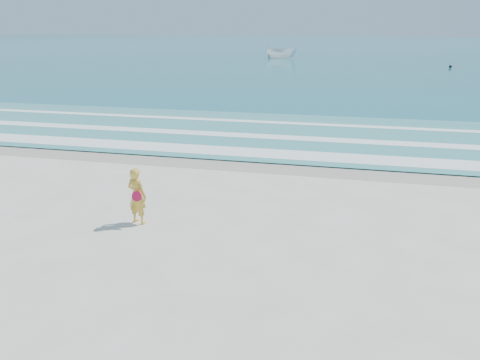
# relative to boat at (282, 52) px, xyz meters

# --- Properties ---
(ground) EXTENTS (400.00, 400.00, 0.00)m
(ground) POSITION_rel_boat_xyz_m (7.24, -64.44, -0.96)
(ground) COLOR silver
(ground) RESTS_ON ground
(wet_sand) EXTENTS (400.00, 2.40, 0.00)m
(wet_sand) POSITION_rel_boat_xyz_m (7.24, -55.44, -0.96)
(wet_sand) COLOR #B2A893
(wet_sand) RESTS_ON ground
(ocean) EXTENTS (400.00, 190.00, 0.04)m
(ocean) POSITION_rel_boat_xyz_m (7.24, 40.56, -0.94)
(ocean) COLOR #19727F
(ocean) RESTS_ON ground
(shallow) EXTENTS (400.00, 10.00, 0.01)m
(shallow) POSITION_rel_boat_xyz_m (7.24, -50.44, -0.92)
(shallow) COLOR #59B7AD
(shallow) RESTS_ON ocean
(foam_near) EXTENTS (400.00, 1.40, 0.01)m
(foam_near) POSITION_rel_boat_xyz_m (7.24, -54.14, -0.91)
(foam_near) COLOR white
(foam_near) RESTS_ON shallow
(foam_mid) EXTENTS (400.00, 0.90, 0.01)m
(foam_mid) POSITION_rel_boat_xyz_m (7.24, -51.24, -0.91)
(foam_mid) COLOR white
(foam_mid) RESTS_ON shallow
(foam_far) EXTENTS (400.00, 0.60, 0.01)m
(foam_far) POSITION_rel_boat_xyz_m (7.24, -47.94, -0.91)
(foam_far) COLOR white
(foam_far) RESTS_ON shallow
(boat) EXTENTS (4.85, 2.03, 1.84)m
(boat) POSITION_rel_boat_xyz_m (0.00, 0.00, 0.00)
(boat) COLOR white
(boat) RESTS_ON ocean
(buoy) EXTENTS (0.35, 0.35, 0.35)m
(buoy) POSITION_rel_boat_xyz_m (21.71, -11.44, -0.75)
(buoy) COLOR black
(buoy) RESTS_ON ocean
(woman) EXTENTS (0.63, 0.49, 1.51)m
(woman) POSITION_rel_boat_xyz_m (5.13, -61.58, -0.21)
(woman) COLOR gold
(woman) RESTS_ON ground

